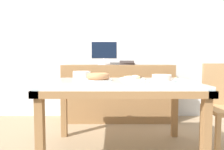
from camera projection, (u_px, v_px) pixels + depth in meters
The scene contains 12 objects.
wall_back at pixel (118, 42), 3.49m from camera, with size 8.00×0.10×2.60m, color silver.
dining_table at pixel (121, 90), 2.10m from camera, with size 1.54×0.98×0.75m.
sideboard at pixel (118, 93), 3.25m from camera, with size 1.75×0.44×0.91m.
computer_monitor at pixel (105, 53), 3.21m from camera, with size 0.42×0.20×0.38m.
book_stack at pixel (127, 63), 3.22m from camera, with size 0.25×0.18×0.07m.
cake_chocolate_round at pixel (162, 78), 2.10m from camera, with size 0.32×0.32×0.07m.
cake_golden_bundt at pixel (99, 77), 2.17m from camera, with size 0.30×0.30×0.08m.
pastry_platter at pixel (133, 78), 2.34m from camera, with size 0.30×0.30×0.04m.
plate_stack at pixel (82, 75), 2.41m from camera, with size 0.21×0.21×0.09m.
tealight_near_front at pixel (150, 84), 1.76m from camera, with size 0.04×0.04×0.04m.
tealight_left_edge at pixel (177, 78), 2.34m from camera, with size 0.04×0.04×0.04m.
tealight_right_edge at pixel (127, 80), 2.11m from camera, with size 0.04×0.04×0.04m.
Camera 1 is at (-0.09, -2.08, 0.96)m, focal length 32.00 mm.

